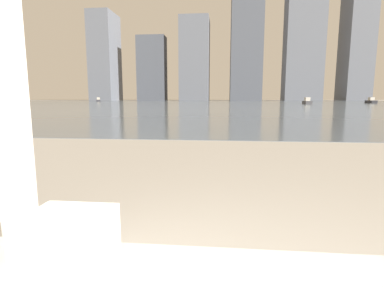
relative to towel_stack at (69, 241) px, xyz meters
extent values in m
cube|color=white|center=(0.00, 0.00, -0.06)|extent=(0.23, 0.21, 0.04)
cube|color=white|center=(0.00, 0.00, -0.02)|extent=(0.23, 0.21, 0.04)
cube|color=white|center=(0.00, 0.00, 0.02)|extent=(0.23, 0.21, 0.04)
cube|color=white|center=(0.00, 0.00, 0.06)|extent=(0.23, 0.21, 0.04)
cube|color=slate|center=(0.27, 61.13, -0.57)|extent=(180.00, 110.00, 0.01)
cube|color=#4C4C51|center=(13.89, 48.98, -0.32)|extent=(1.14, 2.91, 0.50)
cube|color=silver|center=(13.89, 48.98, 0.22)|extent=(0.77, 1.11, 0.57)
cube|color=#2D2D33|center=(-31.96, 75.62, -0.31)|extent=(2.03, 3.14, 0.52)
cube|color=#B2A893|center=(-31.96, 75.62, 0.25)|extent=(1.10, 1.31, 0.59)
cube|color=#2D2D33|center=(27.72, 57.97, -0.31)|extent=(1.10, 2.96, 0.51)
cube|color=silver|center=(27.72, 57.97, 0.24)|extent=(0.77, 1.12, 0.58)
cube|color=slate|center=(-46.04, 117.13, 16.14)|extent=(8.83, 13.89, 33.44)
cube|color=#4C515B|center=(-27.20, 117.13, 11.68)|extent=(10.86, 6.71, 24.52)
cube|color=slate|center=(-10.35, 117.13, 14.72)|extent=(10.84, 13.40, 30.60)
cube|color=#4C515B|center=(9.00, 117.13, 34.74)|extent=(11.54, 11.52, 70.64)
cube|color=slate|center=(29.89, 117.13, 21.73)|extent=(13.54, 8.49, 44.62)
cube|color=slate|center=(48.44, 117.13, 22.83)|extent=(8.81, 11.98, 46.81)
camera|label=1|loc=(0.43, -0.77, 0.41)|focal=28.00mm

